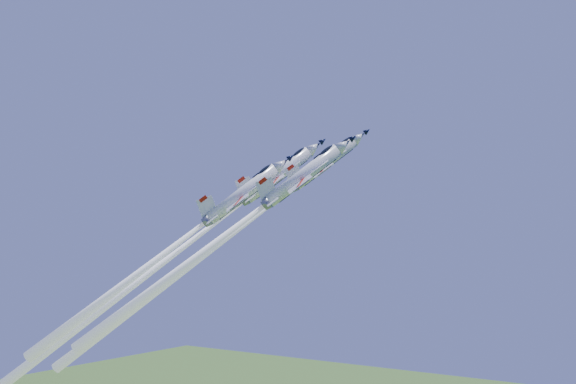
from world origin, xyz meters
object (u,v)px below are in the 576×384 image
Objects in this scene: jet_left at (158,266)px; jet_slot at (168,251)px; jet_right at (223,237)px; jet_lead at (220,243)px.

jet_left reaches higher than jet_slot.
jet_left reaches higher than jet_right.
jet_lead is 8.19m from jet_right.
jet_lead reaches higher than jet_right.
jet_lead is 14.55m from jet_left.
jet_lead is 0.83× the size of jet_left.
jet_slot is at bearing 16.76° from jet_left.
jet_right is (5.56, -5.95, 0.86)m from jet_lead.
jet_left is 21.02m from jet_right.
jet_slot is (-12.68, 1.29, -2.15)m from jet_right.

